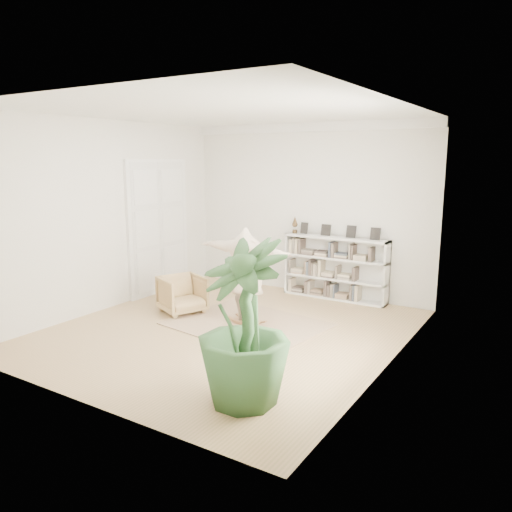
{
  "coord_description": "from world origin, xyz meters",
  "views": [
    {
      "loc": [
        4.66,
        -6.61,
        2.88
      ],
      "look_at": [
        0.31,
        0.4,
        1.26
      ],
      "focal_mm": 35.0,
      "sensor_mm": 36.0,
      "label": 1
    }
  ],
  "objects_px": {
    "armchair": "(182,294)",
    "houseplant": "(244,323)",
    "person": "(247,272)",
    "bookshelf": "(335,269)",
    "rocker_board": "(247,321)"
  },
  "relations": [
    {
      "from": "rocker_board",
      "to": "person",
      "type": "height_order",
      "value": "person"
    },
    {
      "from": "bookshelf",
      "to": "houseplant",
      "type": "bearing_deg",
      "value": -79.71
    },
    {
      "from": "bookshelf",
      "to": "rocker_board",
      "type": "height_order",
      "value": "bookshelf"
    },
    {
      "from": "armchair",
      "to": "houseplant",
      "type": "relative_size",
      "value": 0.39
    },
    {
      "from": "rocker_board",
      "to": "armchair",
      "type": "bearing_deg",
      "value": -170.14
    },
    {
      "from": "armchair",
      "to": "person",
      "type": "bearing_deg",
      "value": -64.17
    },
    {
      "from": "armchair",
      "to": "houseplant",
      "type": "xyz_separation_m",
      "value": [
        2.93,
        -2.35,
        0.64
      ]
    },
    {
      "from": "bookshelf",
      "to": "houseplant",
      "type": "height_order",
      "value": "houseplant"
    },
    {
      "from": "rocker_board",
      "to": "bookshelf",
      "type": "bearing_deg",
      "value": 83.44
    },
    {
      "from": "bookshelf",
      "to": "rocker_board",
      "type": "relative_size",
      "value": 4.29
    },
    {
      "from": "armchair",
      "to": "houseplant",
      "type": "bearing_deg",
      "value": -104.56
    },
    {
      "from": "armchair",
      "to": "rocker_board",
      "type": "xyz_separation_m",
      "value": [
        1.43,
        0.04,
        -0.29
      ]
    },
    {
      "from": "armchair",
      "to": "houseplant",
      "type": "height_order",
      "value": "houseplant"
    },
    {
      "from": "person",
      "to": "armchair",
      "type": "bearing_deg",
      "value": 9.86
    },
    {
      "from": "bookshelf",
      "to": "houseplant",
      "type": "xyz_separation_m",
      "value": [
        0.87,
        -4.79,
        0.35
      ]
    }
  ]
}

